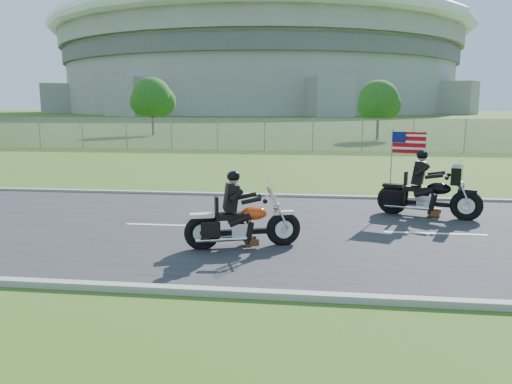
# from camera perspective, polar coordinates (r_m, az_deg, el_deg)

# --- Properties ---
(ground) EXTENTS (420.00, 420.00, 0.00)m
(ground) POSITION_cam_1_polar(r_m,az_deg,el_deg) (11.53, -0.06, -4.32)
(ground) COLOR #314B17
(ground) RESTS_ON ground
(road) EXTENTS (120.00, 8.00, 0.04)m
(road) POSITION_cam_1_polar(r_m,az_deg,el_deg) (11.53, -0.06, -4.23)
(road) COLOR #28282B
(road) RESTS_ON ground
(curb_north) EXTENTS (120.00, 0.18, 0.12)m
(curb_north) POSITION_cam_1_polar(r_m,az_deg,el_deg) (15.46, 1.86, -0.45)
(curb_north) COLOR #9E9B93
(curb_north) RESTS_ON ground
(curb_south) EXTENTS (120.00, 0.18, 0.12)m
(curb_south) POSITION_cam_1_polar(r_m,az_deg,el_deg) (7.71, -3.97, -11.38)
(curb_south) COLOR #9E9B93
(curb_south) RESTS_ON ground
(fence) EXTENTS (60.00, 0.03, 2.00)m
(fence) POSITION_cam_1_polar(r_m,az_deg,el_deg) (31.79, -4.43, 6.65)
(fence) COLOR gray
(fence) RESTS_ON ground
(stadium) EXTENTS (140.40, 140.40, 29.20)m
(stadium) POSITION_cam_1_polar(r_m,az_deg,el_deg) (182.79, 0.54, 14.03)
(stadium) COLOR #A3A099
(stadium) RESTS_ON ground
(tree_fence_near) EXTENTS (3.52, 3.28, 4.75)m
(tree_fence_near) POSITION_cam_1_polar(r_m,az_deg,el_deg) (41.38, 13.89, 9.90)
(tree_fence_near) COLOR #382316
(tree_fence_near) RESTS_ON ground
(tree_fence_mid) EXTENTS (3.96, 3.69, 5.30)m
(tree_fence_mid) POSITION_cam_1_polar(r_m,az_deg,el_deg) (47.67, -11.74, 10.36)
(tree_fence_mid) COLOR #382316
(tree_fence_mid) RESTS_ON ground
(motorcycle_lead) EXTENTS (2.29, 1.05, 1.59)m
(motorcycle_lead) POSITION_cam_1_polar(r_m,az_deg,el_deg) (9.93, -1.68, -3.70)
(motorcycle_lead) COLOR black
(motorcycle_lead) RESTS_ON ground
(motorcycle_follow) EXTENTS (2.50, 1.22, 2.15)m
(motorcycle_follow) POSITION_cam_1_polar(r_m,az_deg,el_deg) (13.32, 19.09, -0.34)
(motorcycle_follow) COLOR black
(motorcycle_follow) RESTS_ON ground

